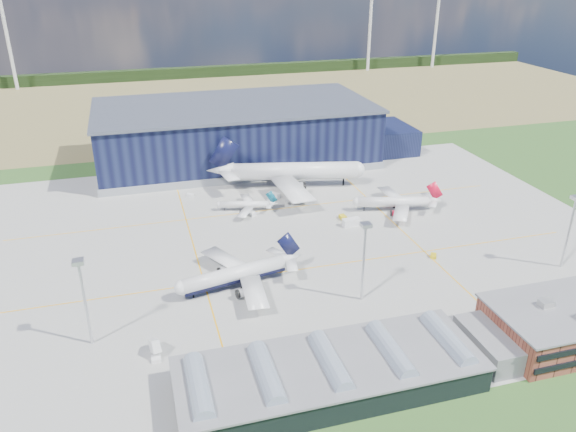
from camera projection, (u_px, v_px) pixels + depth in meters
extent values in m
plane|color=#2F5821|center=(295.00, 254.00, 176.74)|extent=(600.00, 600.00, 0.00)
cube|color=#999994|center=(286.00, 240.00, 185.47)|extent=(220.00, 160.00, 0.06)
cube|color=#FDB00D|center=(304.00, 269.00, 167.97)|extent=(180.00, 0.40, 0.02)
cube|color=#FDB00D|center=(268.00, 210.00, 207.30)|extent=(180.00, 0.40, 0.02)
cube|color=#FDB00D|center=(195.00, 251.00, 177.93)|extent=(0.40, 120.00, 0.02)
cube|color=#FDB00D|center=(396.00, 225.00, 195.47)|extent=(0.40, 120.00, 0.02)
cube|color=olive|center=(199.00, 100.00, 369.01)|extent=(600.00, 220.00, 0.01)
cube|color=black|center=(185.00, 73.00, 437.26)|extent=(600.00, 8.00, 8.00)
cylinder|color=silver|center=(7.00, 38.00, 385.55)|extent=(2.40, 2.40, 70.00)
cylinder|color=silver|center=(370.00, 27.00, 453.19)|extent=(2.40, 2.40, 70.00)
cylinder|color=silver|center=(436.00, 24.00, 468.22)|extent=(2.40, 2.40, 70.00)
cube|color=black|center=(235.00, 133.00, 254.56)|extent=(120.00, 60.00, 25.00)
cube|color=gray|center=(236.00, 156.00, 259.10)|extent=(121.00, 61.00, 3.20)
cube|color=#505665|center=(234.00, 105.00, 249.15)|extent=(122.00, 62.00, 1.20)
cube|color=black|center=(384.00, 138.00, 270.94)|extent=(24.00, 30.00, 12.00)
cube|color=black|center=(549.00, 302.00, 146.62)|extent=(44.00, 0.40, 1.40)
cube|color=black|center=(552.00, 290.00, 145.16)|extent=(44.00, 0.40, 1.40)
cube|color=beige|center=(546.00, 303.00, 133.12)|extent=(3.20, 2.60, 1.60)
cube|color=black|center=(330.00, 375.00, 120.55)|extent=(65.00, 22.00, 6.00)
cube|color=slate|center=(330.00, 364.00, 119.22)|extent=(66.00, 23.00, 0.50)
cube|color=slate|center=(492.00, 344.00, 130.57)|extent=(10.00, 18.00, 6.00)
cylinder|color=#8C9BAD|center=(199.00, 388.00, 112.12)|extent=(4.40, 18.00, 4.40)
cylinder|color=#8C9BAD|center=(266.00, 375.00, 115.63)|extent=(4.40, 18.00, 4.40)
cylinder|color=#8C9BAD|center=(330.00, 363.00, 119.13)|extent=(4.40, 18.00, 4.40)
cylinder|color=#8C9BAD|center=(391.00, 351.00, 122.64)|extent=(4.40, 18.00, 4.40)
cylinder|color=#8C9BAD|center=(448.00, 340.00, 126.15)|extent=(4.40, 18.00, 4.40)
cylinder|color=silver|center=(86.00, 305.00, 130.91)|extent=(0.70, 0.70, 22.00)
cube|color=silver|center=(78.00, 262.00, 126.12)|extent=(2.60, 2.60, 1.00)
cylinder|color=silver|center=(363.00, 264.00, 148.45)|extent=(0.70, 0.70, 22.00)
cube|color=silver|center=(366.00, 225.00, 143.66)|extent=(2.60, 2.60, 1.00)
cylinder|color=silver|center=(568.00, 234.00, 164.73)|extent=(0.70, 0.70, 22.00)
cube|color=gold|center=(286.00, 241.00, 182.73)|extent=(3.91, 4.52, 1.61)
cube|color=gold|center=(433.00, 256.00, 174.21)|extent=(2.82, 3.16, 1.14)
cube|color=silver|center=(351.00, 222.00, 194.80)|extent=(6.32, 3.19, 2.67)
cube|color=silver|center=(252.00, 213.00, 203.26)|extent=(3.05, 3.66, 1.35)
cube|color=silver|center=(274.00, 195.00, 217.60)|extent=(4.63, 5.00, 2.15)
cube|color=gold|center=(343.00, 217.00, 200.02)|extent=(2.16, 3.28, 1.39)
cube|color=silver|center=(190.00, 195.00, 218.76)|extent=(3.48, 3.27, 1.26)
cube|color=silver|center=(155.00, 349.00, 131.14)|extent=(2.78, 4.93, 2.98)
imported|color=#99999E|center=(338.00, 346.00, 133.64)|extent=(3.57, 2.11, 1.14)
imported|color=#99999E|center=(444.00, 326.00, 140.74)|extent=(4.11, 2.76, 1.28)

